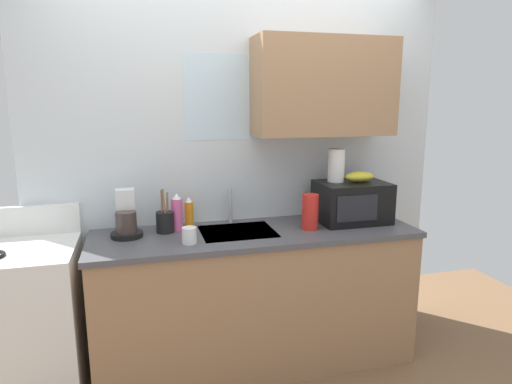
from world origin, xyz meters
TOP-DOWN VIEW (x-y plane):
  - kitchen_wall_assembly at (0.10, 0.31)m, footprint 2.81×0.42m
  - counter_unit at (-0.00, 0.00)m, footprint 2.04×0.63m
  - sink_faucet at (-0.11, 0.24)m, footprint 0.03×0.03m
  - stove_range at (-1.36, 0.00)m, footprint 0.60×0.60m
  - microwave at (0.68, 0.05)m, footprint 0.46×0.35m
  - banana_bunch at (0.73, 0.05)m, footprint 0.20×0.11m
  - paper_towel_roll at (0.58, 0.10)m, footprint 0.11×0.11m
  - coffee_maker at (-0.78, 0.11)m, footprint 0.19×0.21m
  - dish_soap_bottle_orange at (-0.39, 0.20)m, footprint 0.06×0.06m
  - dish_soap_bottle_pink at (-0.48, 0.14)m, footprint 0.07×0.07m
  - cereal_canister at (0.34, -0.05)m, footprint 0.10×0.10m
  - mug_white at (-0.43, -0.14)m, footprint 0.08×0.08m
  - utensil_crock at (-0.55, 0.12)m, footprint 0.11×0.11m

SIDE VIEW (x-z plane):
  - stove_range at x=-1.36m, z-range -0.08..1.00m
  - counter_unit at x=0.00m, z-range 0.01..0.91m
  - mug_white at x=-0.43m, z-range 0.90..0.99m
  - utensil_crock at x=-0.55m, z-range 0.83..1.11m
  - dish_soap_bottle_orange at x=-0.39m, z-range 0.89..1.09m
  - coffee_maker at x=-0.78m, z-range 0.86..1.14m
  - dish_soap_bottle_pink at x=-0.48m, z-range 0.89..1.13m
  - cereal_canister at x=0.34m, z-range 0.90..1.13m
  - sink_faucet at x=-0.11m, z-range 0.90..1.13m
  - microwave at x=0.68m, z-range 0.90..1.17m
  - banana_bunch at x=0.73m, z-range 1.17..1.24m
  - paper_towel_roll at x=0.58m, z-range 1.17..1.39m
  - kitchen_wall_assembly at x=0.10m, z-range 0.11..2.61m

